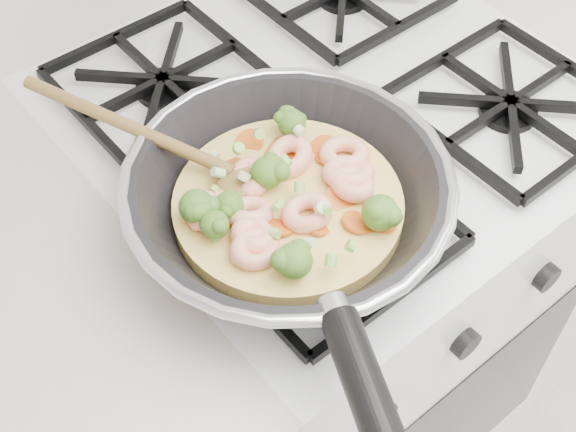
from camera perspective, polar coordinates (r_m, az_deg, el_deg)
stove at (r=1.31m, az=2.48°, el=-5.99°), size 0.60×0.60×0.92m
skillet at (r=0.78m, az=-0.01°, el=1.16°), size 0.34×0.58×0.09m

